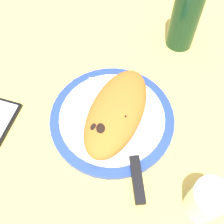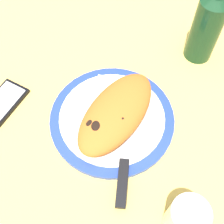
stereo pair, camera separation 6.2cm
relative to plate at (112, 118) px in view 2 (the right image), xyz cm
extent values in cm
cube|color=#DBB756|center=(0.00, 0.00, -2.23)|extent=(150.00, 150.00, 3.00)
cylinder|color=#233D99|center=(0.00, 0.00, -0.11)|extent=(27.64, 27.64, 1.22)
cylinder|color=white|center=(0.00, 0.00, 0.65)|extent=(23.37, 23.37, 0.30)
ellipsoid|color=#C16023|center=(0.27, 0.98, 3.38)|extent=(24.24, 13.75, 5.17)
ellipsoid|color=black|center=(5.39, -2.12, 5.06)|extent=(2.48, 2.25, 0.71)
ellipsoid|color=black|center=(5.48, -0.65, 5.29)|extent=(3.07, 2.72, 0.94)
ellipsoid|color=black|center=(1.71, 2.95, 5.40)|extent=(2.23, 2.16, 0.60)
ellipsoid|color=black|center=(-6.37, 1.91, 5.17)|extent=(2.04, 1.75, 0.63)
cube|color=silver|center=(-2.65, -6.26, 1.00)|extent=(12.47, 3.51, 0.40)
cube|color=silver|center=(5.44, -4.52, 1.00)|extent=(4.37, 2.99, 0.40)
cube|color=silver|center=(1.49, 4.33, 1.00)|extent=(13.74, 6.46, 0.40)
cube|color=black|center=(12.53, 8.48, 1.40)|extent=(9.61, 5.22, 1.20)
cube|color=black|center=(7.53, -24.41, -0.23)|extent=(11.82, 7.10, 1.00)
cube|color=white|center=(7.53, -24.41, 0.35)|extent=(10.40, 6.05, 0.16)
cylinder|color=silver|center=(13.83, 21.25, 3.69)|extent=(6.71, 6.71, 8.83)
cylinder|color=silver|center=(13.83, 21.25, 1.87)|extent=(6.18, 6.18, 4.80)
cylinder|color=#14381E|center=(-27.26, 10.90, 7.42)|extent=(6.97, 6.97, 16.29)
camera|label=1|loc=(30.06, 8.14, 56.34)|focal=46.38mm
camera|label=2|loc=(27.86, 13.92, 56.34)|focal=46.38mm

